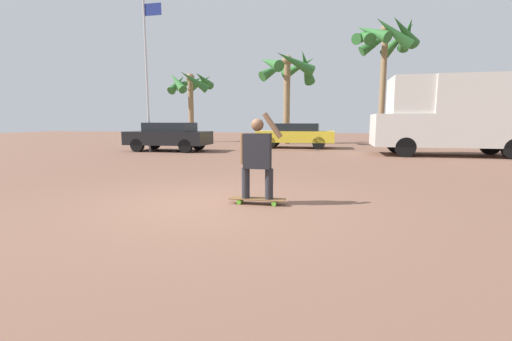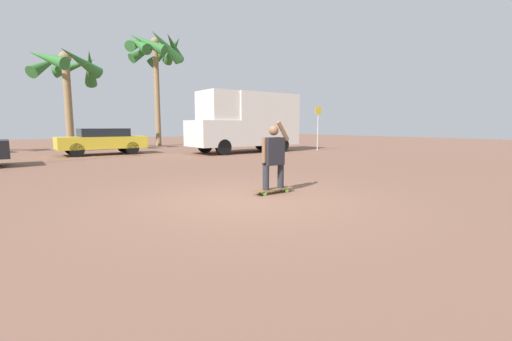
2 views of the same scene
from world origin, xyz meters
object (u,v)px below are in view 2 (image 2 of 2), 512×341
at_px(skateboard, 273,190).
at_px(palm_tree_near_van, 156,51).
at_px(person_skateboarder, 273,154).
at_px(palm_tree_center_background, 68,69).
at_px(street_sign, 318,123).
at_px(camper_van, 247,121).
at_px(parked_car_yellow, 102,140).

relative_size(skateboard, palm_tree_near_van, 0.12).
xyz_separation_m(skateboard, person_skateboarder, (-0.00, 0.00, 0.79)).
height_order(palm_tree_center_background, street_sign, palm_tree_center_background).
distance_m(person_skateboarder, palm_tree_near_van, 20.48).
distance_m(person_skateboarder, camper_van, 11.99).
relative_size(camper_van, palm_tree_center_background, 1.07).
bearing_deg(camper_van, person_skateboarder, -122.00).
xyz_separation_m(parked_car_yellow, palm_tree_center_background, (-0.86, 3.44, 3.95)).
distance_m(palm_tree_center_background, street_sign, 14.65).
bearing_deg(skateboard, palm_tree_center_background, 95.12).
relative_size(person_skateboarder, palm_tree_center_background, 0.25).
distance_m(skateboard, street_sign, 13.65).
bearing_deg(palm_tree_center_background, parked_car_yellow, -75.98).
xyz_separation_m(camper_van, palm_tree_center_background, (-7.82, 6.44, 2.91)).
relative_size(skateboard, street_sign, 0.38).
bearing_deg(street_sign, palm_tree_center_background, 146.38).
height_order(person_skateboarder, palm_tree_center_background, palm_tree_center_background).
relative_size(skateboard, parked_car_yellow, 0.23).
xyz_separation_m(camper_van, street_sign, (4.12, -1.50, -0.11)).
bearing_deg(street_sign, palm_tree_near_van, 119.45).
distance_m(person_skateboarder, parked_car_yellow, 13.15).
distance_m(skateboard, person_skateboarder, 0.79).
bearing_deg(palm_tree_center_background, skateboard, -84.88).
relative_size(parked_car_yellow, palm_tree_near_van, 0.52).
height_order(camper_van, street_sign, camper_van).
bearing_deg(person_skateboarder, palm_tree_near_van, 76.52).
height_order(skateboard, palm_tree_near_van, palm_tree_near_van).
bearing_deg(street_sign, parked_car_yellow, 157.91).
bearing_deg(parked_car_yellow, palm_tree_center_background, 104.02).
bearing_deg(parked_car_yellow, camper_van, -23.33).
xyz_separation_m(camper_van, parked_car_yellow, (-6.96, 3.00, -1.04)).
height_order(parked_car_yellow, street_sign, street_sign).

